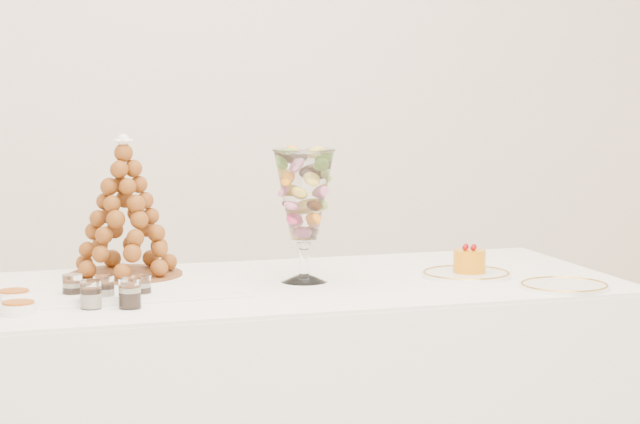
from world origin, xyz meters
name	(u,v)px	position (x,y,z in m)	size (l,w,h in m)	color
lace_tray	(116,285)	(-0.41, 0.42, 0.75)	(0.58, 0.44, 0.02)	white
macaron_vase	(304,197)	(0.07, 0.39, 0.96)	(0.16, 0.16, 0.34)	white
cake_plate	(466,275)	(0.51, 0.35, 0.75)	(0.24, 0.24, 0.01)	white
spare_plate	(564,286)	(0.69, 0.13, 0.74)	(0.23, 0.23, 0.01)	white
verrine_a	(73,288)	(-0.53, 0.27, 0.77)	(0.05, 0.05, 0.07)	white
verrine_b	(104,290)	(-0.46, 0.23, 0.77)	(0.05, 0.05, 0.07)	white
verrine_c	(142,288)	(-0.37, 0.24, 0.77)	(0.05, 0.05, 0.06)	white
verrine_d	(91,294)	(-0.50, 0.17, 0.77)	(0.05, 0.05, 0.07)	white
verrine_e	(130,293)	(-0.41, 0.15, 0.77)	(0.05, 0.05, 0.07)	white
ramekin_back	(14,297)	(-0.67, 0.30, 0.75)	(0.08, 0.08, 0.03)	white
ramekin_front	(18,309)	(-0.66, 0.15, 0.75)	(0.08, 0.08, 0.03)	white
croquembouche	(125,207)	(-0.38, 0.50, 0.94)	(0.29, 0.29, 0.37)	brown
mousse_cake	(469,261)	(0.52, 0.36, 0.78)	(0.09, 0.09, 0.08)	orange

